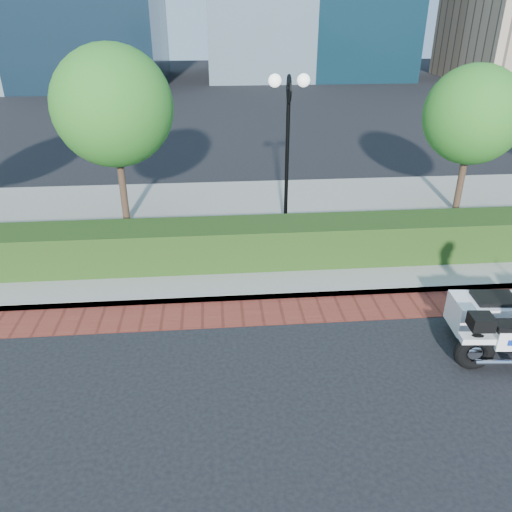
{
  "coord_description": "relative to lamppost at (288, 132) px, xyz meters",
  "views": [
    {
      "loc": [
        -0.9,
        -7.36,
        5.74
      ],
      "look_at": [
        -0.07,
        2.17,
        1.0
      ],
      "focal_mm": 35.0,
      "sensor_mm": 36.0,
      "label": 1
    }
  ],
  "objects": [
    {
      "name": "lamppost",
      "position": [
        0.0,
        0.0,
        0.0
      ],
      "size": [
        1.02,
        0.7,
        4.21
      ],
      "color": "black",
      "rests_on": "sidewalk"
    },
    {
      "name": "tree_b",
      "position": [
        -4.5,
        1.3,
        0.48
      ],
      "size": [
        3.2,
        3.2,
        4.89
      ],
      "color": "#332319",
      "rests_on": "sidewalk"
    },
    {
      "name": "brick_strip",
      "position": [
        -1.0,
        -3.7,
        -2.95
      ],
      "size": [
        60.0,
        1.0,
        0.01
      ],
      "primitive_type": "cube",
      "color": "maroon",
      "rests_on": "ground"
    },
    {
      "name": "sidewalk",
      "position": [
        -1.0,
        0.8,
        -2.88
      ],
      "size": [
        60.0,
        8.0,
        0.15
      ],
      "primitive_type": "cube",
      "color": "gray",
      "rests_on": "ground"
    },
    {
      "name": "hedge_main",
      "position": [
        -1.0,
        -1.6,
        -2.31
      ],
      "size": [
        18.0,
        1.2,
        1.0
      ],
      "primitive_type": "cube",
      "color": "#143311",
      "rests_on": "sidewalk"
    },
    {
      "name": "ground",
      "position": [
        -1.0,
        -5.2,
        -2.96
      ],
      "size": [
        120.0,
        120.0,
        0.0
      ],
      "primitive_type": "plane",
      "color": "black",
      "rests_on": "ground"
    },
    {
      "name": "tree_c",
      "position": [
        5.5,
        1.3,
        0.09
      ],
      "size": [
        2.8,
        2.8,
        4.3
      ],
      "color": "#332319",
      "rests_on": "sidewalk"
    }
  ]
}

